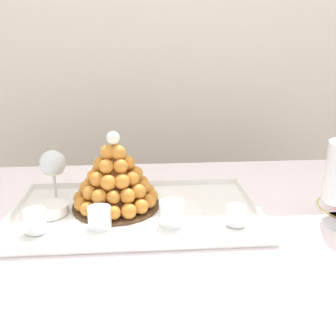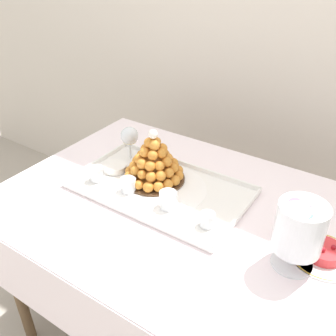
{
  "view_description": "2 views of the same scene",
  "coord_description": "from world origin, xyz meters",
  "views": [
    {
      "loc": [
        -0.09,
        -0.84,
        1.18
      ],
      "look_at": [
        -0.02,
        0.03,
        0.88
      ],
      "focal_mm": 39.13,
      "sensor_mm": 36.0,
      "label": 1
    },
    {
      "loc": [
        0.55,
        -0.9,
        1.55
      ],
      "look_at": [
        -0.05,
        0.01,
        0.87
      ],
      "focal_mm": 39.98,
      "sensor_mm": 36.0,
      "label": 2
    }
  ],
  "objects": [
    {
      "name": "serving_tray",
      "position": [
        -0.11,
        0.04,
        0.75
      ],
      "size": [
        0.64,
        0.38,
        0.02
      ],
      "color": "white",
      "rests_on": "buffet_table"
    },
    {
      "name": "creme_brulee_ramekin",
      "position": [
        -0.33,
        0.04,
        0.77
      ],
      "size": [
        0.09,
        0.09,
        0.02
      ],
      "color": "white",
      "rests_on": "serving_tray"
    },
    {
      "name": "wine_glass",
      "position": [
        -0.34,
        0.15,
        0.85
      ],
      "size": [
        0.07,
        0.07,
        0.15
      ],
      "color": "silver",
      "rests_on": "buffet_table"
    },
    {
      "name": "backdrop_wall",
      "position": [
        0.0,
        0.84,
        1.25
      ],
      "size": [
        4.8,
        0.1,
        2.5
      ],
      "primitive_type": "cube",
      "color": "silver",
      "rests_on": "ground_plane"
    },
    {
      "name": "dessert_cup_centre",
      "position": [
        -0.02,
        -0.04,
        0.78
      ],
      "size": [
        0.06,
        0.06,
        0.06
      ],
      "color": "silver",
      "rests_on": "serving_tray"
    },
    {
      "name": "croquembouche",
      "position": [
        -0.16,
        0.07,
        0.83
      ],
      "size": [
        0.23,
        0.23,
        0.21
      ],
      "color": "#4C331E",
      "rests_on": "serving_tray"
    },
    {
      "name": "dessert_cup_left",
      "position": [
        -0.34,
        -0.05,
        0.78
      ],
      "size": [
        0.05,
        0.05,
        0.05
      ],
      "color": "silver",
      "rests_on": "serving_tray"
    },
    {
      "name": "buffet_table",
      "position": [
        0.0,
        0.0,
        0.65
      ],
      "size": [
        1.28,
        0.93,
        0.75
      ],
      "color": "brown",
      "rests_on": "ground_plane"
    },
    {
      "name": "dessert_cup_mid_right",
      "position": [
        0.14,
        -0.05,
        0.78
      ],
      "size": [
        0.05,
        0.05,
        0.05
      ],
      "color": "silver",
      "rests_on": "serving_tray"
    },
    {
      "name": "dessert_cup_mid_left",
      "position": [
        -0.19,
        -0.04,
        0.78
      ],
      "size": [
        0.06,
        0.06,
        0.05
      ],
      "color": "silver",
      "rests_on": "serving_tray"
    }
  ]
}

